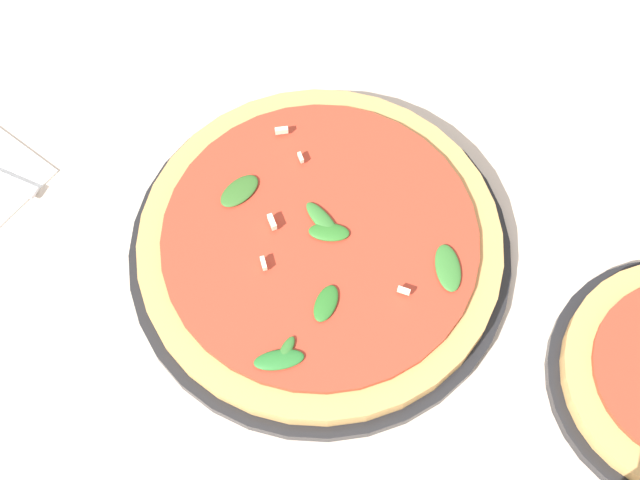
{
  "coord_description": "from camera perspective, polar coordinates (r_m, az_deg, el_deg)",
  "views": [
    {
      "loc": [
        -0.29,
        0.17,
        0.74
      ],
      "look_at": [
        -0.01,
        -0.04,
        0.03
      ],
      "focal_mm": 50.0,
      "sensor_mm": 36.0,
      "label": 1
    }
  ],
  "objects": [
    {
      "name": "pizza_arugula_main",
      "position": [
        0.8,
        0.0,
        -0.42
      ],
      "size": [
        0.35,
        0.35,
        0.05
      ],
      "color": "black",
      "rests_on": "ground_plane"
    },
    {
      "name": "ground_plane",
      "position": [
        0.81,
        -2.48,
        -2.15
      ],
      "size": [
        6.0,
        6.0,
        0.0
      ],
      "primitive_type": "plane",
      "color": "beige"
    }
  ]
}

